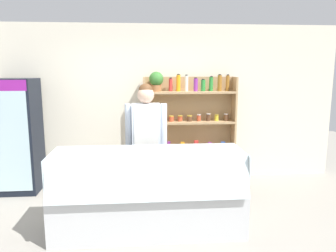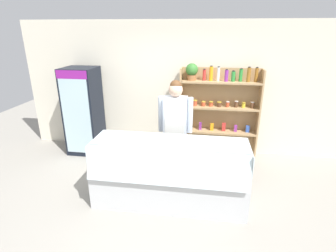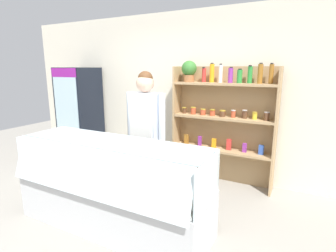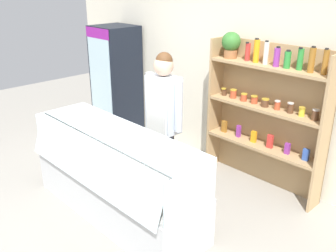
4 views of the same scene
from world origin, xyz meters
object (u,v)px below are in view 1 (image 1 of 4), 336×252
Objects in this scene: shelving_unit at (187,121)px; deli_display_case at (148,207)px; drinks_fridge at (17,136)px; shop_clerk at (146,135)px.

shelving_unit is 2.05m from deli_display_case.
deli_display_case is (2.04, -1.55, -0.59)m from drinks_fridge.
shop_clerk is (-0.71, -1.03, -0.03)m from shelving_unit.
drinks_fridge is 0.95× the size of shelving_unit.
drinks_fridge is at bearing -175.50° from shelving_unit.
shelving_unit reaches higher than shop_clerk.
drinks_fridge is at bearing 142.88° from deli_display_case.
shelving_unit is 1.08× the size of shop_clerk.
drinks_fridge is 1.03× the size of shop_clerk.
shop_clerk is (-0.01, 0.73, 0.74)m from deli_display_case.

